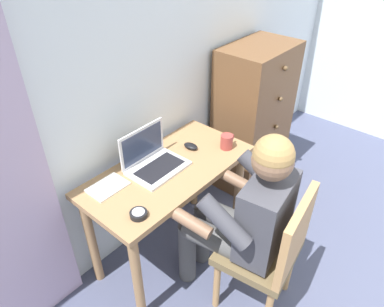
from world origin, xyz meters
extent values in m
cube|color=silver|center=(0.00, 2.20, 1.25)|extent=(4.80, 0.05, 2.50)
cube|color=#9E754C|center=(-0.34, 1.87, 0.72)|extent=(1.07, 0.53, 0.03)
cylinder|color=#9E754C|center=(-0.82, 1.66, 0.35)|extent=(0.06, 0.06, 0.70)
cylinder|color=#9E754C|center=(0.14, 1.66, 0.35)|extent=(0.06, 0.06, 0.70)
cylinder|color=#9E754C|center=(-0.82, 2.07, 0.35)|extent=(0.06, 0.06, 0.70)
cylinder|color=#9E754C|center=(0.14, 2.07, 0.35)|extent=(0.06, 0.06, 0.70)
cube|color=brown|center=(0.72, 1.94, 0.60)|extent=(0.62, 0.40, 1.20)
sphere|color=brown|center=(0.72, 1.72, 0.12)|extent=(0.04, 0.04, 0.04)
sphere|color=brown|center=(0.72, 1.72, 0.36)|extent=(0.04, 0.04, 0.04)
sphere|color=brown|center=(0.72, 1.72, 0.60)|extent=(0.04, 0.04, 0.04)
sphere|color=brown|center=(0.72, 1.72, 0.84)|extent=(0.04, 0.04, 0.04)
sphere|color=brown|center=(0.72, 1.72, 1.08)|extent=(0.04, 0.04, 0.04)
cube|color=brown|center=(-0.28, 1.24, 0.43)|extent=(0.47, 0.46, 0.05)
cube|color=tan|center=(-0.26, 1.06, 0.66)|extent=(0.42, 0.10, 0.42)
cylinder|color=tan|center=(-0.14, 1.42, 0.20)|extent=(0.04, 0.04, 0.40)
cylinder|color=tan|center=(-0.48, 1.37, 0.20)|extent=(0.04, 0.04, 0.40)
cylinder|color=tan|center=(-0.09, 1.10, 0.20)|extent=(0.04, 0.04, 0.40)
cylinder|color=#4C4C4C|center=(-0.22, 1.47, 0.47)|extent=(0.20, 0.42, 0.14)
cylinder|color=#4C4C4C|center=(-0.40, 1.44, 0.47)|extent=(0.20, 0.42, 0.14)
cylinder|color=#4C4C4C|center=(-0.25, 1.67, 0.24)|extent=(0.11, 0.11, 0.47)
cylinder|color=#4C4C4C|center=(-0.43, 1.64, 0.24)|extent=(0.11, 0.11, 0.47)
cube|color=#3F3F47|center=(-0.28, 1.23, 0.70)|extent=(0.39, 0.25, 0.46)
cylinder|color=#3F3F47|center=(-0.08, 1.39, 0.78)|extent=(0.13, 0.31, 0.25)
cylinder|color=#3F3F47|center=(-0.52, 1.32, 0.78)|extent=(0.13, 0.31, 0.25)
cylinder|color=#846047|center=(-0.11, 1.59, 0.68)|extent=(0.11, 0.28, 0.11)
cylinder|color=#846047|center=(-0.55, 1.52, 0.68)|extent=(0.11, 0.28, 0.11)
sphere|color=#846047|center=(-0.28, 1.24, 1.06)|extent=(0.20, 0.20, 0.20)
sphere|color=#9E7A47|center=(-0.28, 1.24, 1.09)|extent=(0.20, 0.20, 0.20)
cube|color=silver|center=(-0.39, 1.90, 0.74)|extent=(0.34, 0.25, 0.02)
cube|color=black|center=(-0.39, 1.89, 0.76)|extent=(0.29, 0.16, 0.00)
cube|color=silver|center=(-0.39, 2.03, 0.86)|extent=(0.34, 0.02, 0.22)
cube|color=#2D3851|center=(-0.39, 2.02, 0.86)|extent=(0.31, 0.01, 0.18)
ellipsoid|color=black|center=(-0.09, 1.90, 0.75)|extent=(0.07, 0.10, 0.03)
cylinder|color=black|center=(-0.73, 1.70, 0.75)|extent=(0.09, 0.09, 0.03)
cylinder|color=silver|center=(-0.73, 1.70, 0.77)|extent=(0.06, 0.06, 0.00)
cube|color=silver|center=(-0.69, 2.00, 0.74)|extent=(0.21, 0.15, 0.01)
cylinder|color=#9E3D38|center=(0.06, 1.73, 0.78)|extent=(0.08, 0.08, 0.09)
torus|color=#9E3D38|center=(0.11, 1.73, 0.79)|extent=(0.06, 0.01, 0.06)
camera|label=1|loc=(-1.53, 0.66, 2.03)|focal=33.24mm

